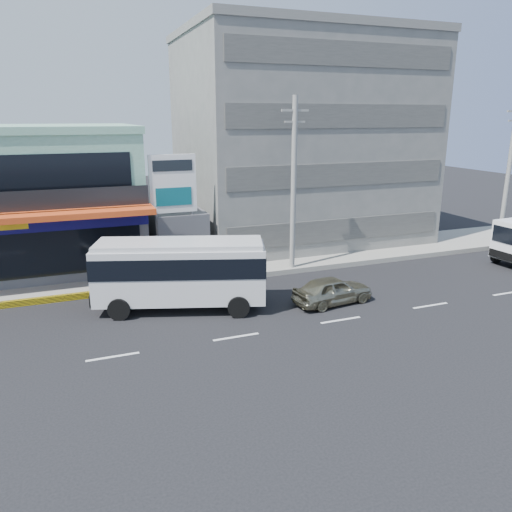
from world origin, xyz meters
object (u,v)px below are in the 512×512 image
(shop_building, at_px, (32,202))
(billboard, at_px, (173,190))
(motorcycle_rider, at_px, (119,282))
(satellite_dish, at_px, (176,209))
(concrete_building, at_px, (300,143))
(utility_pole_near, at_px, (294,185))
(minibus, at_px, (180,269))
(sedan, at_px, (333,290))
(utility_pole_far, at_px, (508,174))

(shop_building, relative_size, billboard, 1.80)
(motorcycle_rider, bearing_deg, satellite_dish, 46.40)
(satellite_dish, distance_m, motorcycle_rider, 6.46)
(concrete_building, xyz_separation_m, satellite_dish, (-10.00, -4.00, -3.42))
(billboard, xyz_separation_m, utility_pole_near, (6.50, -1.80, 0.22))
(utility_pole_near, height_order, minibus, utility_pole_near)
(shop_building, bearing_deg, satellite_dish, -20.21)
(satellite_dish, bearing_deg, minibus, -101.21)
(minibus, bearing_deg, sedan, -15.70)
(shop_building, bearing_deg, motorcycle_rider, -60.76)
(shop_building, height_order, utility_pole_far, utility_pole_far)
(billboard, distance_m, utility_pole_near, 6.75)
(utility_pole_near, bearing_deg, minibus, -155.16)
(utility_pole_near, distance_m, sedan, 7.02)
(sedan, bearing_deg, shop_building, 41.78)
(shop_building, relative_size, concrete_building, 0.77)
(concrete_building, bearing_deg, utility_pole_near, -117.76)
(billboard, height_order, minibus, billboard)
(utility_pole_near, xyz_separation_m, minibus, (-7.39, -3.42, -3.17))
(satellite_dish, distance_m, billboard, 2.31)
(concrete_building, relative_size, utility_pole_far, 1.60)
(billboard, relative_size, minibus, 0.83)
(billboard, bearing_deg, concrete_building, 28.92)
(shop_building, height_order, sedan, shop_building)
(satellite_dish, xyz_separation_m, sedan, (5.67, -9.01, -2.88))
(satellite_dish, relative_size, utility_pole_near, 0.15)
(concrete_building, height_order, motorcycle_rider, concrete_building)
(concrete_building, relative_size, utility_pole_near, 1.60)
(satellite_dish, bearing_deg, utility_pole_far, -9.29)
(shop_building, relative_size, utility_pole_near, 1.24)
(utility_pole_far, bearing_deg, motorcycle_rider, -178.68)
(utility_pole_far, bearing_deg, billboard, 175.43)
(shop_building, bearing_deg, billboard, -32.32)
(billboard, bearing_deg, satellite_dish, 74.48)
(satellite_dish, relative_size, sedan, 0.37)
(concrete_building, bearing_deg, satellite_dish, -158.20)
(minibus, xyz_separation_m, sedan, (7.07, -1.99, -1.29))
(concrete_building, relative_size, satellite_dish, 10.67)
(sedan, bearing_deg, minibus, 67.24)
(satellite_dish, relative_size, billboard, 0.22)
(shop_building, bearing_deg, utility_pole_far, -12.31)
(motorcycle_rider, bearing_deg, concrete_building, 30.36)
(utility_pole_near, relative_size, sedan, 2.47)
(concrete_building, bearing_deg, utility_pole_far, -32.35)
(concrete_building, distance_m, utility_pole_far, 14.32)
(utility_pole_far, bearing_deg, utility_pole_near, 180.00)
(concrete_building, xyz_separation_m, utility_pole_near, (-4.00, -7.60, -1.85))
(minibus, bearing_deg, utility_pole_near, 24.84)
(billboard, xyz_separation_m, minibus, (-0.89, -5.22, -2.95))
(utility_pole_near, distance_m, motorcycle_rider, 10.95)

